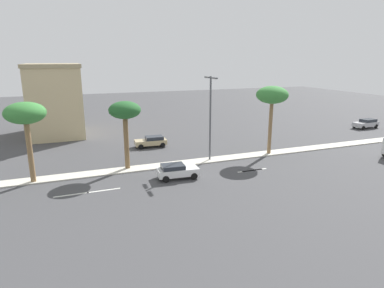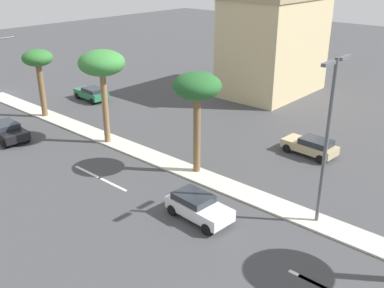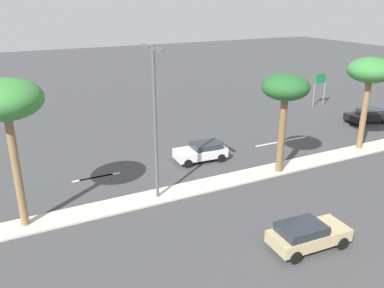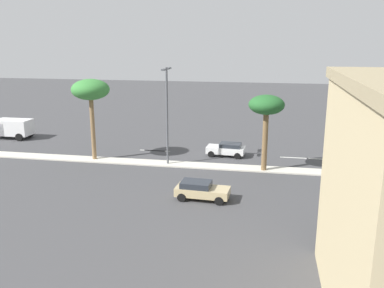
{
  "view_description": "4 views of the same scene",
  "coord_description": "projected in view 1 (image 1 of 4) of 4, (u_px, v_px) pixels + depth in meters",
  "views": [
    {
      "loc": [
        31.96,
        22.96,
        10.94
      ],
      "look_at": [
        -1.57,
        35.86,
        1.67
      ],
      "focal_mm": 30.85,
      "sensor_mm": 36.0,
      "label": 1
    },
    {
      "loc": [
        20.2,
        46.03,
        13.56
      ],
      "look_at": [
        -0.18,
        28.07,
        2.08
      ],
      "focal_mm": 41.23,
      "sensor_mm": 36.0,
      "label": 2
    },
    {
      "loc": [
        -20.46,
        45.34,
        11.58
      ],
      "look_at": [
        1.46,
        34.25,
        2.51
      ],
      "focal_mm": 37.15,
      "sensor_mm": 36.0,
      "label": 3
    },
    {
      "loc": [
        -36.58,
        28.11,
        11.6
      ],
      "look_at": [
        -0.32,
        34.99,
        2.21
      ],
      "focal_mm": 38.37,
      "sensor_mm": 36.0,
      "label": 4
    }
  ],
  "objects": [
    {
      "name": "palm_tree_front",
      "position": [
        25.0,
        115.0,
        28.58
      ],
      "size": [
        3.49,
        3.49,
        7.26
      ],
      "color": "olive",
      "rests_on": "median_curb"
    },
    {
      "name": "palm_tree_leading",
      "position": [
        125.0,
        112.0,
        32.36
      ],
      "size": [
        3.15,
        3.15,
        6.85
      ],
      "color": "brown",
      "rests_on": "median_curb"
    },
    {
      "name": "ground_plane",
      "position": [
        190.0,
        163.0,
        35.8
      ],
      "size": [
        160.0,
        160.0,
        0.0
      ],
      "primitive_type": "plane",
      "color": "#424244"
    },
    {
      "name": "lane_stripe_center",
      "position": [
        104.0,
        190.0,
        28.29
      ],
      "size": [
        0.2,
        2.8,
        0.01
      ],
      "primitive_type": "cube",
      "color": "silver",
      "rests_on": "ground"
    },
    {
      "name": "commercial_building",
      "position": [
        55.0,
        100.0,
        48.42
      ],
      "size": [
        11.42,
        7.5,
        10.31
      ],
      "color": "#C6B284",
      "rests_on": "ground"
    },
    {
      "name": "sedan_tan_left",
      "position": [
        151.0,
        141.0,
        42.23
      ],
      "size": [
        2.05,
        4.08,
        1.37
      ],
      "color": "tan",
      "rests_on": "ground"
    },
    {
      "name": "street_lamp_rear",
      "position": [
        210.0,
        111.0,
        35.34
      ],
      "size": [
        2.9,
        0.24,
        9.08
      ],
      "color": "#515459",
      "rests_on": "median_curb"
    },
    {
      "name": "median_curb",
      "position": [
        268.0,
        153.0,
        39.27
      ],
      "size": [
        1.8,
        90.01,
        0.12
      ],
      "primitive_type": "cube",
      "color": "beige",
      "rests_on": "ground"
    },
    {
      "name": "sedan_silver_far",
      "position": [
        366.0,
        123.0,
        53.73
      ],
      "size": [
        2.1,
        4.45,
        1.46
      ],
      "color": "#B2B2B7",
      "rests_on": "ground"
    },
    {
      "name": "lane_stripe_trailing",
      "position": [
        250.0,
        171.0,
        33.31
      ],
      "size": [
        0.2,
        2.8,
        0.01
      ],
      "primitive_type": "cube",
      "color": "silver",
      "rests_on": "ground"
    },
    {
      "name": "lane_stripe_right",
      "position": [
        254.0,
        170.0,
        33.48
      ],
      "size": [
        0.2,
        2.8,
        0.01
      ],
      "primitive_type": "cube",
      "color": "silver",
      "rests_on": "ground"
    },
    {
      "name": "lane_stripe_outboard",
      "position": [
        71.0,
        195.0,
        27.38
      ],
      "size": [
        0.2,
        2.8,
        0.01
      ],
      "primitive_type": "cube",
      "color": "silver",
      "rests_on": "ground"
    },
    {
      "name": "palm_tree_center",
      "position": [
        272.0,
        96.0,
        37.42
      ],
      "size": [
        3.64,
        3.64,
        7.89
      ],
      "color": "olive",
      "rests_on": "median_curb"
    },
    {
      "name": "sedan_white_right",
      "position": [
        177.0,
        171.0,
        31.05
      ],
      "size": [
        2.1,
        3.96,
        1.38
      ],
      "color": "silver",
      "rests_on": "ground"
    }
  ]
}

